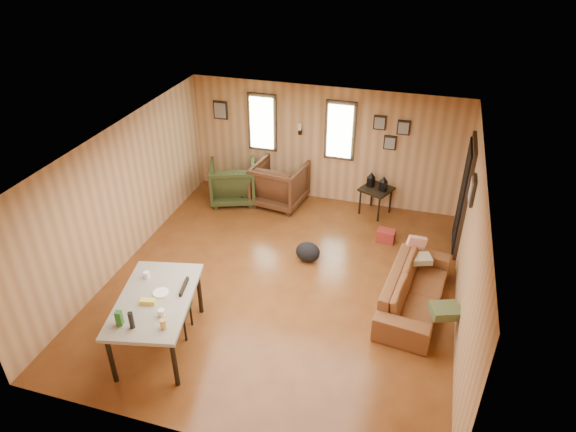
# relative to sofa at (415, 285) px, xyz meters

# --- Properties ---
(room) EXTENTS (5.54, 6.04, 2.44)m
(room) POSITION_rel_sofa_xyz_m (-1.94, 0.23, 0.81)
(room) COLOR brown
(room) RESTS_ON ground
(sofa) EXTENTS (0.84, 2.09, 0.80)m
(sofa) POSITION_rel_sofa_xyz_m (0.00, 0.00, 0.00)
(sofa) COLOR brown
(sofa) RESTS_ON ground
(recliner_brown) EXTENTS (1.08, 1.03, 0.99)m
(recliner_brown) POSITION_rel_sofa_xyz_m (-2.92, 2.48, 0.10)
(recliner_brown) COLOR #492815
(recliner_brown) RESTS_ON ground
(recliner_green) EXTENTS (1.14, 1.11, 0.93)m
(recliner_green) POSITION_rel_sofa_xyz_m (-3.88, 2.33, 0.07)
(recliner_green) COLOR #2E3518
(recliner_green) RESTS_ON ground
(end_table) EXTENTS (0.66, 0.63, 0.68)m
(end_table) POSITION_rel_sofa_xyz_m (-3.76, 2.36, -0.02)
(end_table) COLOR black
(end_table) RESTS_ON ground
(side_table) EXTENTS (0.72, 0.72, 0.87)m
(side_table) POSITION_rel_sofa_xyz_m (-0.97, 2.63, 0.19)
(side_table) COLOR black
(side_table) RESTS_ON ground
(cooler) EXTENTS (0.35, 0.26, 0.23)m
(cooler) POSITION_rel_sofa_xyz_m (-0.63, 1.68, -0.28)
(cooler) COLOR maroon
(cooler) RESTS_ON ground
(backpack) EXTENTS (0.45, 0.35, 0.37)m
(backpack) POSITION_rel_sofa_xyz_m (-1.85, 0.67, -0.21)
(backpack) COLOR black
(backpack) RESTS_ON ground
(sofa_pillows) EXTENTS (0.95, 1.72, 0.36)m
(sofa_pillows) POSITION_rel_sofa_xyz_m (0.20, 0.08, 0.10)
(sofa_pillows) COLOR #46502C
(sofa_pillows) RESTS_ON sofa
(dining_table) EXTENTS (1.28, 1.78, 1.06)m
(dining_table) POSITION_rel_sofa_xyz_m (-3.33, -1.83, 0.35)
(dining_table) COLOR gray
(dining_table) RESTS_ON ground
(dining_chair) EXTENTS (0.46, 0.46, 0.88)m
(dining_chair) POSITION_rel_sofa_xyz_m (-3.15, -1.53, 0.09)
(dining_chair) COLOR #2E3518
(dining_chair) RESTS_ON ground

